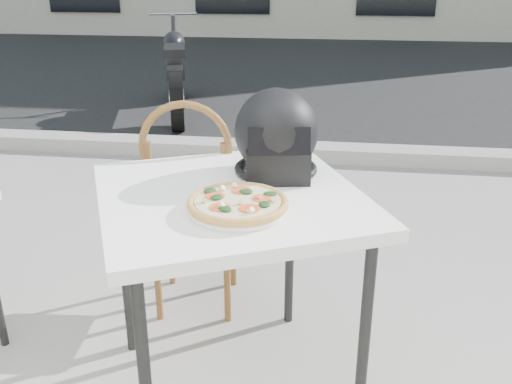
# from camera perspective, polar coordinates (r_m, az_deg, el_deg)

# --- Properties ---
(street_asphalt) EXTENTS (30.00, 8.00, 0.00)m
(street_asphalt) POSITION_cam_1_polar(r_m,az_deg,el_deg) (8.72, 4.36, 11.83)
(street_asphalt) COLOR black
(street_asphalt) RESTS_ON ground
(curb) EXTENTS (30.00, 0.25, 0.12)m
(curb) POSITION_cam_1_polar(r_m,az_deg,el_deg) (4.82, 1.31, 4.19)
(curb) COLOR gray
(curb) RESTS_ON ground
(cafe_table_main) EXTENTS (1.14, 1.14, 0.82)m
(cafe_table_main) POSITION_cam_1_polar(r_m,az_deg,el_deg) (1.95, -2.59, -2.05)
(cafe_table_main) COLOR white
(cafe_table_main) RESTS_ON ground
(plate) EXTENTS (0.39, 0.39, 0.02)m
(plate) POSITION_cam_1_polar(r_m,az_deg,el_deg) (1.77, -1.82, -1.74)
(plate) COLOR white
(plate) RESTS_ON cafe_table_main
(pizza) EXTENTS (0.35, 0.35, 0.04)m
(pizza) POSITION_cam_1_polar(r_m,az_deg,el_deg) (1.76, -1.83, -1.06)
(pizza) COLOR tan
(pizza) RESTS_ON plate
(helmet) EXTENTS (0.35, 0.36, 0.31)m
(helmet) POSITION_cam_1_polar(r_m,az_deg,el_deg) (2.05, 2.05, 5.51)
(helmet) COLOR black
(helmet) RESTS_ON cafe_table_main
(cafe_chair_main) EXTENTS (0.43, 0.43, 1.03)m
(cafe_chair_main) POSITION_cam_1_polar(r_m,az_deg,el_deg) (2.52, -6.45, -0.60)
(cafe_chair_main) COLOR brown
(cafe_chair_main) RESTS_ON ground
(motorcycle) EXTENTS (0.73, 2.00, 1.02)m
(motorcycle) POSITION_cam_1_polar(r_m,az_deg,el_deg) (6.28, -8.05, 11.83)
(motorcycle) COLOR black
(motorcycle) RESTS_ON street_asphalt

